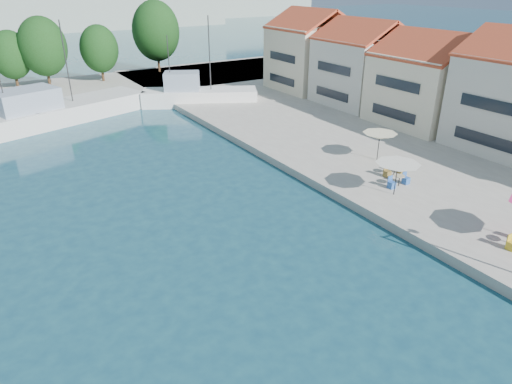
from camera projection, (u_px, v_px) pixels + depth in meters
quay_right at (433, 136)px, 41.76m from camera, size 32.00×92.00×0.60m
quay_far at (21, 96)px, 55.79m from camera, size 90.00×16.00×0.60m
hill_east at (122, 1)px, 163.06m from camera, size 140.00×40.00×12.00m
building_04 at (429, 77)px, 43.01m from camera, size 9.00×8.80×9.20m
building_05 at (362, 61)px, 49.81m from camera, size 8.40×8.80×9.70m
building_06 at (311, 49)px, 56.62m from camera, size 9.00×8.80×10.20m
trawler_03 at (52, 113)px, 46.27m from camera, size 19.55×10.42×10.20m
trawler_04 at (197, 96)px, 52.78m from camera, size 13.15×9.00×10.20m
tree_05 at (11, 55)px, 57.03m from camera, size 4.81×4.81×7.12m
tree_06 at (43, 47)px, 57.34m from camera, size 5.88×5.88×8.70m
tree_07 at (99, 49)px, 60.90m from camera, size 4.98×4.98×7.37m
tree_08 at (156, 31)px, 66.40m from camera, size 6.83×6.83×10.11m
umbrella_white at (398, 167)px, 29.08m from camera, size 2.86×2.86×2.20m
umbrella_cream at (380, 136)px, 34.81m from camera, size 2.64×2.64×2.17m
cafe_table_02 at (399, 182)px, 31.01m from camera, size 1.82×0.70×0.76m
cafe_table_03 at (394, 171)px, 32.77m from camera, size 1.82×0.70×0.76m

